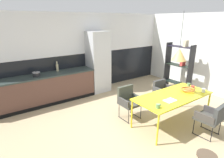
{
  "coord_description": "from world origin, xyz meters",
  "views": [
    {
      "loc": [
        -2.78,
        -2.78,
        2.41
      ],
      "look_at": [
        -0.32,
        0.75,
        1.01
      ],
      "focal_mm": 29.41,
      "sensor_mm": 36.0,
      "label": 1
    }
  ],
  "objects_px": {
    "mug_glass_clear": "(158,106)",
    "cooking_pot": "(36,74)",
    "armchair_facing_counter": "(213,116)",
    "armchair_near_window": "(128,98)",
    "dining_table": "(173,97)",
    "fruit_bowl": "(188,89)",
    "open_shelf_unit": "(179,65)",
    "mug_tall_blue": "(203,90)",
    "pendant_lamp_over_table_near": "(179,54)",
    "bottle_wine_green": "(57,67)",
    "mug_wide_latte": "(193,87)",
    "side_stool": "(207,158)",
    "open_book": "(170,100)",
    "refrigerator_column": "(98,62)",
    "mug_dark_espresso": "(189,85)",
    "armchair_by_stool": "(162,89)"
  },
  "relations": [
    {
      "from": "mug_glass_clear",
      "to": "cooking_pot",
      "type": "relative_size",
      "value": 0.62
    },
    {
      "from": "armchair_facing_counter",
      "to": "armchair_near_window",
      "type": "xyz_separation_m",
      "value": [
        -0.93,
        1.65,
        0.03
      ]
    },
    {
      "from": "dining_table",
      "to": "armchair_facing_counter",
      "type": "relative_size",
      "value": 2.59
    },
    {
      "from": "fruit_bowl",
      "to": "open_shelf_unit",
      "type": "bearing_deg",
      "value": 41.84
    },
    {
      "from": "mug_tall_blue",
      "to": "pendant_lamp_over_table_near",
      "type": "relative_size",
      "value": 0.13
    },
    {
      "from": "mug_tall_blue",
      "to": "bottle_wine_green",
      "type": "height_order",
      "value": "bottle_wine_green"
    },
    {
      "from": "mug_wide_latte",
      "to": "bottle_wine_green",
      "type": "relative_size",
      "value": 0.42
    },
    {
      "from": "mug_wide_latte",
      "to": "open_shelf_unit",
      "type": "xyz_separation_m",
      "value": [
        1.26,
        1.34,
        0.14
      ]
    },
    {
      "from": "dining_table",
      "to": "mug_tall_blue",
      "type": "bearing_deg",
      "value": -20.99
    },
    {
      "from": "armchair_near_window",
      "to": "side_stool",
      "type": "xyz_separation_m",
      "value": [
        -0.28,
        -2.2,
        -0.1
      ]
    },
    {
      "from": "side_stool",
      "to": "open_shelf_unit",
      "type": "xyz_separation_m",
      "value": [
        2.97,
        2.7,
        0.5
      ]
    },
    {
      "from": "fruit_bowl",
      "to": "open_book",
      "type": "bearing_deg",
      "value": -172.27
    },
    {
      "from": "armchair_facing_counter",
      "to": "cooking_pot",
      "type": "relative_size",
      "value": 3.53
    },
    {
      "from": "mug_wide_latte",
      "to": "open_shelf_unit",
      "type": "height_order",
      "value": "open_shelf_unit"
    },
    {
      "from": "refrigerator_column",
      "to": "bottle_wine_green",
      "type": "height_order",
      "value": "refrigerator_column"
    },
    {
      "from": "refrigerator_column",
      "to": "mug_wide_latte",
      "type": "relative_size",
      "value": 15.86
    },
    {
      "from": "refrigerator_column",
      "to": "dining_table",
      "type": "xyz_separation_m",
      "value": [
        0.31,
        -2.87,
        -0.34
      ]
    },
    {
      "from": "side_stool",
      "to": "cooking_pot",
      "type": "bearing_deg",
      "value": 108.54
    },
    {
      "from": "fruit_bowl",
      "to": "bottle_wine_green",
      "type": "xyz_separation_m",
      "value": [
        -2.17,
        3.08,
        0.23
      ]
    },
    {
      "from": "mug_dark_espresso",
      "to": "armchair_near_window",
      "type": "bearing_deg",
      "value": 154.88
    },
    {
      "from": "refrigerator_column",
      "to": "bottle_wine_green",
      "type": "xyz_separation_m",
      "value": [
        -1.37,
        0.16,
        -0.02
      ]
    },
    {
      "from": "pendant_lamp_over_table_near",
      "to": "mug_wide_latte",
      "type": "bearing_deg",
      "value": 1.55
    },
    {
      "from": "fruit_bowl",
      "to": "open_book",
      "type": "distance_m",
      "value": 0.81
    },
    {
      "from": "bottle_wine_green",
      "to": "side_stool",
      "type": "relative_size",
      "value": 0.66
    },
    {
      "from": "bottle_wine_green",
      "to": "pendant_lamp_over_table_near",
      "type": "xyz_separation_m",
      "value": [
        1.68,
        -3.07,
        0.68
      ]
    },
    {
      "from": "mug_wide_latte",
      "to": "side_stool",
      "type": "relative_size",
      "value": 0.28
    },
    {
      "from": "pendant_lamp_over_table_near",
      "to": "armchair_near_window",
      "type": "bearing_deg",
      "value": 127.86
    },
    {
      "from": "dining_table",
      "to": "open_shelf_unit",
      "type": "bearing_deg",
      "value": 33.33
    },
    {
      "from": "armchair_near_window",
      "to": "fruit_bowl",
      "type": "distance_m",
      "value": 1.48
    },
    {
      "from": "side_stool",
      "to": "armchair_near_window",
      "type": "bearing_deg",
      "value": 82.83
    },
    {
      "from": "fruit_bowl",
      "to": "cooking_pot",
      "type": "xyz_separation_m",
      "value": [
        -2.85,
        2.87,
        0.17
      ]
    },
    {
      "from": "armchair_near_window",
      "to": "side_stool",
      "type": "relative_size",
      "value": 1.77
    },
    {
      "from": "mug_glass_clear",
      "to": "mug_wide_latte",
      "type": "xyz_separation_m",
      "value": [
        1.55,
        0.23,
        -0.0
      ]
    },
    {
      "from": "dining_table",
      "to": "fruit_bowl",
      "type": "height_order",
      "value": "fruit_bowl"
    },
    {
      "from": "armchair_near_window",
      "to": "bottle_wine_green",
      "type": "height_order",
      "value": "bottle_wine_green"
    },
    {
      "from": "open_shelf_unit",
      "to": "pendant_lamp_over_table_near",
      "type": "distance_m",
      "value": 2.56
    },
    {
      "from": "armchair_by_stool",
      "to": "pendant_lamp_over_table_near",
      "type": "bearing_deg",
      "value": 55.3
    },
    {
      "from": "dining_table",
      "to": "pendant_lamp_over_table_near",
      "type": "xyz_separation_m",
      "value": [
        -0.0,
        -0.03,
        1.0
      ]
    },
    {
      "from": "armchair_by_stool",
      "to": "open_shelf_unit",
      "type": "height_order",
      "value": "open_shelf_unit"
    },
    {
      "from": "armchair_near_window",
      "to": "side_stool",
      "type": "distance_m",
      "value": 2.22
    },
    {
      "from": "cooking_pot",
      "to": "armchair_by_stool",
      "type": "bearing_deg",
      "value": -33.51
    },
    {
      "from": "refrigerator_column",
      "to": "open_book",
      "type": "distance_m",
      "value": 3.04
    },
    {
      "from": "dining_table",
      "to": "armchair_near_window",
      "type": "relative_size",
      "value": 2.37
    },
    {
      "from": "refrigerator_column",
      "to": "mug_tall_blue",
      "type": "bearing_deg",
      "value": -71.35
    },
    {
      "from": "mug_tall_blue",
      "to": "armchair_near_window",
      "type": "bearing_deg",
      "value": 141.81
    },
    {
      "from": "armchair_near_window",
      "to": "mug_glass_clear",
      "type": "xyz_separation_m",
      "value": [
        -0.12,
        -1.07,
        0.26
      ]
    },
    {
      "from": "refrigerator_column",
      "to": "mug_wide_latte",
      "type": "height_order",
      "value": "refrigerator_column"
    },
    {
      "from": "cooking_pot",
      "to": "open_shelf_unit",
      "type": "bearing_deg",
      "value": -18.9
    },
    {
      "from": "refrigerator_column",
      "to": "armchair_by_stool",
      "type": "relative_size",
      "value": 2.87
    },
    {
      "from": "mug_dark_espresso",
      "to": "mug_wide_latte",
      "type": "relative_size",
      "value": 0.98
    }
  ]
}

